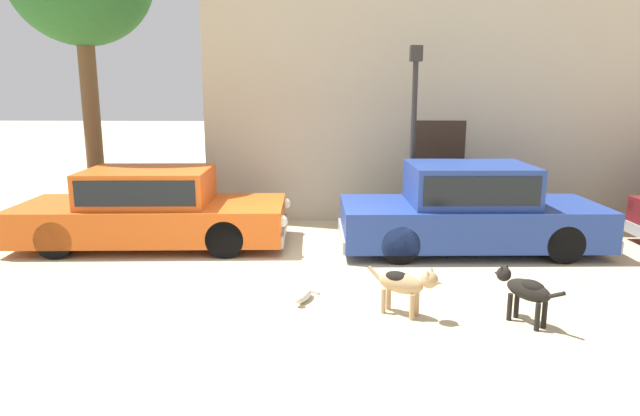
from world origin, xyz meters
name	(u,v)px	position (x,y,z in m)	size (l,w,h in m)	color
ground_plane	(281,266)	(0.00, 0.00, 0.00)	(80.00, 80.00, 0.00)	#CCB78E
parked_sedan_nearest	(152,207)	(-2.40, 1.20, 0.68)	(4.85, 2.05, 1.36)	#D15619
parked_sedan_second	(469,208)	(3.14, 1.07, 0.73)	(4.58, 1.97, 1.49)	navy
apartment_block	(508,7)	(4.98, 6.07, 4.68)	(13.71, 5.84, 9.35)	#BCB299
stray_dog_spotted	(406,283)	(1.73, -1.89, 0.42)	(0.89, 0.59, 0.66)	tan
stray_dog_tan	(525,289)	(3.10, -2.06, 0.42)	(0.64, 0.80, 0.64)	black
stray_cat	(304,296)	(0.46, -1.45, 0.07)	(0.32, 0.66, 0.15)	beige
street_lamp	(414,114)	(2.29, 2.16, 2.27)	(0.22, 0.22, 3.50)	#2D2B28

